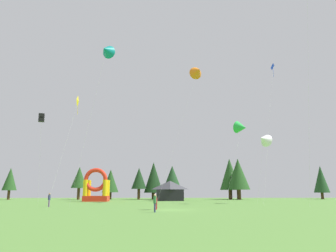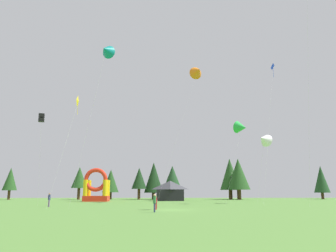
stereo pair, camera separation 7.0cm
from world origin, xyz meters
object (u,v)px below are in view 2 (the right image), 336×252
at_px(kite_white_delta, 264,139).
at_px(inflatable_orange_dome, 96,189).
at_px(kite_blue_diamond, 273,69).
at_px(kite_yellow_diamond, 79,102).
at_px(festival_tent, 170,191).
at_px(person_left_edge, 156,201).
at_px(person_far_side, 49,199).
at_px(kite_teal_delta, 106,50).
at_px(kite_green_delta, 241,127).
at_px(kite_black_box, 42,118).
at_px(person_midfield, 155,201).
at_px(kite_orange_delta, 198,71).

bearing_deg(kite_white_delta, inflatable_orange_dome, 158.85).
relative_size(kite_blue_diamond, kite_yellow_diamond, 1.78).
bearing_deg(festival_tent, kite_blue_diamond, -37.39).
bearing_deg(person_left_edge, person_far_side, 128.70).
relative_size(kite_white_delta, kite_teal_delta, 0.56).
xyz_separation_m(kite_blue_diamond, kite_teal_delta, (-27.44, -15.24, -3.51)).
bearing_deg(kite_green_delta, kite_black_box, -165.27).
bearing_deg(festival_tent, kite_yellow_diamond, -113.30).
distance_m(person_left_edge, inflatable_orange_dome, 30.37).
bearing_deg(kite_black_box, festival_tent, 53.72).
height_order(kite_white_delta, person_midfield, kite_white_delta).
height_order(kite_white_delta, person_far_side, kite_white_delta).
bearing_deg(kite_orange_delta, kite_teal_delta, -129.39).
distance_m(kite_blue_diamond, kite_green_delta, 13.89).
relative_size(person_left_edge, festival_tent, 0.28).
bearing_deg(person_far_side, person_midfield, -166.08).
distance_m(person_far_side, inflatable_orange_dome, 21.43).
xyz_separation_m(kite_blue_diamond, kite_black_box, (-36.78, -11.11, -11.75)).
height_order(kite_green_delta, kite_white_delta, kite_green_delta).
height_order(kite_blue_diamond, kite_orange_delta, kite_orange_delta).
bearing_deg(inflatable_orange_dome, kite_orange_delta, -23.48).
xyz_separation_m(kite_green_delta, kite_white_delta, (4.14, 1.81, -1.67)).
xyz_separation_m(kite_orange_delta, kite_yellow_diamond, (-17.25, -16.61, -10.54)).
relative_size(kite_teal_delta, person_left_edge, 13.63).
xyz_separation_m(person_midfield, person_far_side, (-14.17, 11.25, 0.00)).
distance_m(kite_blue_diamond, person_left_edge, 35.51).
bearing_deg(kite_blue_diamond, kite_teal_delta, -150.95).
bearing_deg(person_midfield, kite_blue_diamond, -30.98).
distance_m(kite_orange_delta, person_left_edge, 30.76).
xyz_separation_m(kite_orange_delta, person_left_edge, (-7.19, -19.31, -22.83)).
distance_m(person_midfield, inflatable_orange_dome, 34.78).
distance_m(kite_black_box, person_far_side, 11.09).
bearing_deg(person_midfield, inflatable_orange_dome, 32.37).
bearing_deg(kite_blue_diamond, kite_white_delta, -152.97).
height_order(kite_white_delta, kite_teal_delta, kite_teal_delta).
relative_size(kite_yellow_diamond, person_far_side, 7.73).
relative_size(kite_green_delta, inflatable_orange_dome, 2.08).
height_order(kite_yellow_diamond, person_left_edge, kite_yellow_diamond).
relative_size(kite_white_delta, kite_yellow_diamond, 0.85).
bearing_deg(kite_yellow_diamond, kite_blue_diamond, 25.84).
distance_m(kite_black_box, person_left_edge, 20.56).
bearing_deg(person_midfield, person_left_edge, 11.30).
relative_size(kite_green_delta, kite_yellow_diamond, 0.97).
bearing_deg(person_far_side, inflatable_orange_dome, -42.94).
bearing_deg(kite_blue_diamond, inflatable_orange_dome, 162.91).
bearing_deg(kite_yellow_diamond, kite_teal_delta, -5.57).
xyz_separation_m(kite_orange_delta, kite_teal_delta, (-13.90, -16.93, -3.52)).
relative_size(kite_teal_delta, person_midfield, 11.85).
distance_m(kite_white_delta, kite_teal_delta, 29.73).
xyz_separation_m(kite_yellow_diamond, festival_tent, (12.46, 28.92, -11.15)).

